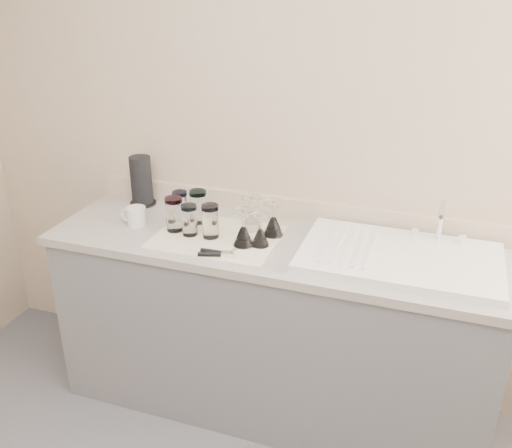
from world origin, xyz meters
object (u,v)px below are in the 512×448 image
at_px(tumbler_lavender, 210,221).
at_px(goblet_front_left, 243,233).
at_px(paper_towel_roll, 141,181).
at_px(sink_unit, 400,257).
at_px(tumbler_magenta, 174,214).
at_px(goblet_back_left, 251,218).
at_px(white_mug, 136,216).
at_px(goblet_back_right, 273,224).
at_px(goblet_front_right, 260,235).
at_px(tumbler_cyan, 198,206).
at_px(tumbler_teal, 180,205).
at_px(can_opener, 218,253).
at_px(tumbler_blue, 189,220).

distance_m(tumbler_lavender, goblet_front_left, 0.17).
bearing_deg(paper_towel_roll, sink_unit, -8.54).
relative_size(tumbler_magenta, goblet_back_left, 1.01).
xyz_separation_m(sink_unit, paper_towel_roll, (-1.32, 0.20, 0.10)).
bearing_deg(white_mug, goblet_back_right, 8.50).
bearing_deg(white_mug, goblet_front_right, -1.90).
xyz_separation_m(tumbler_cyan, paper_towel_roll, (-0.37, 0.13, 0.03)).
distance_m(goblet_back_left, goblet_front_right, 0.17).
bearing_deg(goblet_front_left, sink_unit, 7.62).
xyz_separation_m(tumbler_magenta, goblet_back_right, (0.44, 0.10, -0.03)).
height_order(tumbler_cyan, tumbler_lavender, tumbler_cyan).
bearing_deg(tumbler_teal, goblet_front_left, -22.96).
distance_m(tumbler_magenta, tumbler_lavender, 0.18).
xyz_separation_m(sink_unit, can_opener, (-0.73, -0.22, -0.00)).
distance_m(tumbler_teal, tumbler_cyan, 0.10).
bearing_deg(goblet_front_left, can_opener, -117.44).
bearing_deg(goblet_front_left, tumbler_blue, 175.88).
distance_m(goblet_back_right, white_mug, 0.66).
relative_size(tumbler_teal, white_mug, 1.10).
height_order(tumbler_magenta, tumbler_blue, tumbler_magenta).
xyz_separation_m(goblet_back_right, can_opener, (-0.16, -0.27, -0.05)).
distance_m(tumbler_teal, can_opener, 0.43).
bearing_deg(tumbler_cyan, goblet_back_right, -2.46).
xyz_separation_m(goblet_back_left, goblet_back_right, (0.11, -0.03, 0.00)).
height_order(tumbler_lavender, goblet_front_right, tumbler_lavender).
bearing_deg(goblet_front_right, can_opener, -131.87).
bearing_deg(tumbler_lavender, white_mug, 177.63).
bearing_deg(goblet_front_left, goblet_back_right, 56.90).
relative_size(goblet_back_right, paper_towel_roll, 0.64).
bearing_deg(goblet_front_left, goblet_back_left, 97.61).
relative_size(tumbler_teal, goblet_front_right, 0.99).
distance_m(tumbler_teal, tumbler_lavender, 0.25).
xyz_separation_m(tumbler_teal, goblet_back_right, (0.47, -0.02, -0.02)).
bearing_deg(paper_towel_roll, tumbler_cyan, -19.18).
height_order(tumbler_blue, goblet_back_left, goblet_back_left).
height_order(tumbler_lavender, paper_towel_roll, paper_towel_roll).
bearing_deg(tumbler_magenta, white_mug, 178.89).
relative_size(goblet_front_left, paper_towel_roll, 0.65).
bearing_deg(sink_unit, goblet_front_right, -173.71).
height_order(sink_unit, goblet_front_left, sink_unit).
bearing_deg(tumbler_magenta, goblet_front_right, -2.29).
bearing_deg(tumbler_blue, tumbler_lavender, 5.07).
bearing_deg(goblet_back_left, goblet_back_right, -12.80).
xyz_separation_m(tumbler_magenta, goblet_front_left, (0.35, -0.04, -0.03)).
xyz_separation_m(tumbler_cyan, goblet_back_left, (0.26, 0.01, -0.03)).
distance_m(sink_unit, tumbler_lavender, 0.84).
xyz_separation_m(goblet_front_left, paper_towel_roll, (-0.66, 0.29, 0.06)).
xyz_separation_m(goblet_front_left, goblet_front_right, (0.07, 0.02, -0.01)).
distance_m(tumbler_lavender, goblet_back_left, 0.20).
xyz_separation_m(sink_unit, goblet_back_right, (-0.57, 0.05, 0.04)).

